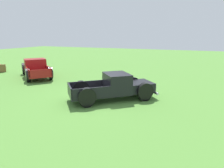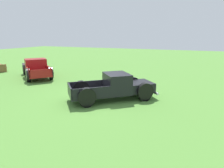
# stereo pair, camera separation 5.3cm
# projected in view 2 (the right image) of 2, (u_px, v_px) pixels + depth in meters

# --- Properties ---
(ground_plane) EXTENTS (80.00, 80.00, 0.00)m
(ground_plane) POSITION_uv_depth(u_px,v_px,m) (97.00, 99.00, 11.40)
(ground_plane) COLOR #548C38
(pickup_truck_foreground) EXTENTS (4.49, 4.74, 1.48)m
(pickup_truck_foreground) POSITION_uv_depth(u_px,v_px,m) (118.00, 87.00, 11.26)
(pickup_truck_foreground) COLOR black
(pickup_truck_foreground) RESTS_ON ground_plane
(pickup_truck_behind_left) EXTENTS (4.53, 5.04, 1.54)m
(pickup_truck_behind_left) POSITION_uv_depth(u_px,v_px,m) (36.00, 68.00, 17.38)
(pickup_truck_behind_left) COLOR maroon
(pickup_truck_behind_left) RESTS_ON ground_plane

